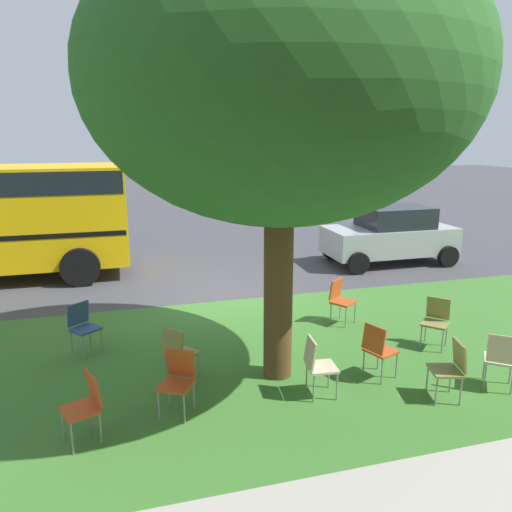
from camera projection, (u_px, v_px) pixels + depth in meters
name	position (u px, v px, depth m)	size (l,w,h in m)	color
ground	(224.00, 298.00, 11.27)	(80.00, 80.00, 0.00)	#424247
grass_verge	(263.00, 357.00, 8.28)	(48.00, 6.00, 0.01)	#3D752D
street_tree	(281.00, 79.00, 6.64)	(5.42, 5.42, 6.41)	brown
chair_0	(85.00, 402.00, 5.93)	(0.54, 0.54, 0.88)	#C64C1E
chair_1	(501.00, 357.00, 7.13)	(0.58, 0.59, 0.88)	beige
chair_2	(378.00, 347.00, 7.46)	(0.54, 0.53, 0.88)	#C64C1E
chair_3	(451.00, 366.00, 6.86)	(0.51, 0.51, 0.88)	olive
chair_4	(317.00, 362.00, 6.96)	(0.46, 0.46, 0.88)	beige
chair_5	(178.00, 377.00, 6.53)	(0.57, 0.57, 0.88)	#C64C1E
chair_6	(82.00, 324.00, 8.37)	(0.58, 0.58, 0.88)	#335184
chair_7	(178.00, 350.00, 7.36)	(0.59, 0.58, 0.88)	olive
chair_8	(436.00, 318.00, 8.62)	(0.59, 0.59, 0.88)	olive
chair_9	(340.00, 298.00, 9.70)	(0.58, 0.58, 0.88)	#C64C1E
parked_car	(391.00, 235.00, 14.17)	(3.70, 1.92, 1.65)	#ADB2B7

